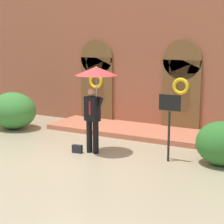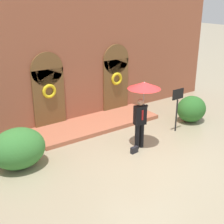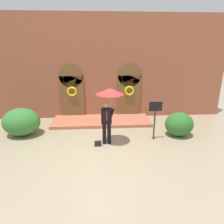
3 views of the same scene
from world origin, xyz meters
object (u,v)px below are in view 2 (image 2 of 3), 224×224
(person_with_umbrella, at_px, (143,95))
(shrub_left, at_px, (18,148))
(handbag, at_px, (134,150))
(sign_post, at_px, (177,103))
(shrub_right, at_px, (191,109))

(person_with_umbrella, xyz_separation_m, shrub_left, (-3.96, 1.16, -1.28))
(shrub_left, bearing_deg, handbag, -21.28)
(handbag, bearing_deg, sign_post, 3.19)
(shrub_left, bearing_deg, sign_post, -8.46)
(handbag, xyz_separation_m, sign_post, (2.45, 0.47, 1.05))
(shrub_right, bearing_deg, handbag, -167.57)
(person_with_umbrella, height_order, shrub_left, person_with_umbrella)
(handbag, height_order, sign_post, sign_post)
(sign_post, distance_m, shrub_right, 1.43)
(handbag, relative_size, shrub_left, 0.17)
(shrub_left, distance_m, shrub_right, 7.21)
(handbag, height_order, shrub_left, shrub_left)
(handbag, distance_m, shrub_right, 3.81)
(person_with_umbrella, relative_size, sign_post, 1.37)
(handbag, relative_size, shrub_right, 0.22)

